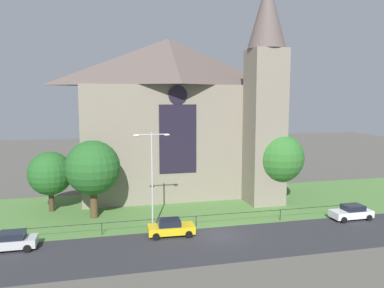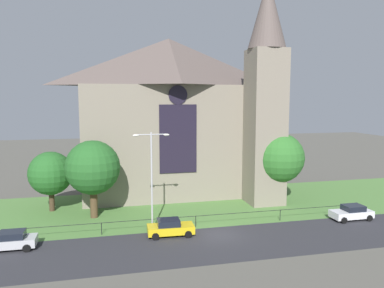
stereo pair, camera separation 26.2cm
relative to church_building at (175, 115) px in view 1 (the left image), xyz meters
name	(u,v)px [view 1 (the left image)]	position (x,y,z in m)	size (l,w,h in m)	color
ground	(193,205)	(0.77, -6.59, -10.27)	(160.00, 160.00, 0.00)	#56544C
road_asphalt	(226,243)	(0.77, -18.59, -10.27)	(120.00, 8.00, 0.01)	#2D2D33
grass_verge	(197,210)	(0.77, -8.59, -10.27)	(120.00, 20.00, 0.01)	#517F3D
church_building	(175,115)	(0.00, 0.00, 0.00)	(23.20, 16.20, 26.00)	gray
iron_railing	(196,217)	(-0.77, -14.09, -9.29)	(35.57, 0.07, 1.13)	black
tree_left_near	(93,168)	(-10.40, -8.67, -4.99)	(5.62, 5.62, 8.13)	#4C3823
tree_left_far	(50,174)	(-15.00, -5.20, -6.05)	(4.78, 4.78, 6.63)	#423021
tree_right_near	(279,158)	(10.77, -8.13, -4.82)	(5.83, 5.83, 8.40)	#4C3823
streetlamp_near	(152,170)	(-5.00, -14.19, -4.44)	(3.37, 0.26, 9.33)	#B2B2B7
parked_car_silver	(10,241)	(-16.98, -15.88, -9.53)	(4.21, 2.04, 1.51)	#B7B7BC
parked_car_yellow	(171,228)	(-3.57, -15.74, -9.53)	(4.27, 2.16, 1.51)	gold
parked_car_white	(351,212)	(15.40, -15.50, -9.53)	(4.22, 2.05, 1.51)	silver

